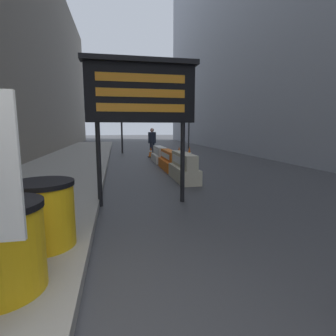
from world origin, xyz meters
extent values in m
cylinder|color=yellow|center=(-0.70, 0.82, 0.56)|extent=(0.76, 0.76, 0.80)
cylinder|color=yellow|center=(-0.56, 1.78, 0.56)|extent=(0.76, 0.76, 0.80)
cylinder|color=black|center=(-0.56, 1.78, 0.99)|extent=(0.80, 0.80, 0.06)
cylinder|color=black|center=(0.02, 3.98, 0.90)|extent=(0.10, 0.10, 1.80)
cylinder|color=black|center=(1.86, 3.98, 0.90)|extent=(0.10, 0.10, 1.80)
cube|color=black|center=(0.94, 3.98, 2.41)|extent=(2.30, 0.24, 1.20)
cube|color=black|center=(0.94, 3.91, 3.06)|extent=(2.42, 0.34, 0.10)
cube|color=orange|center=(0.94, 3.85, 2.71)|extent=(1.84, 0.02, 0.17)
cube|color=orange|center=(0.94, 3.85, 2.41)|extent=(1.84, 0.02, 0.17)
cube|color=orange|center=(0.94, 3.85, 2.11)|extent=(1.84, 0.02, 0.17)
cube|color=beige|center=(2.52, 6.38, 0.22)|extent=(0.60, 2.02, 0.45)
cube|color=beige|center=(2.52, 6.38, 0.67)|extent=(0.36, 2.02, 0.45)
cube|color=white|center=(2.33, 6.38, 0.67)|extent=(0.02, 1.61, 0.22)
cube|color=orange|center=(2.52, 8.68, 0.19)|extent=(0.59, 2.09, 0.39)
cube|color=orange|center=(2.52, 8.68, 0.58)|extent=(0.35, 2.09, 0.39)
cube|color=white|center=(2.34, 8.68, 0.58)|extent=(0.02, 1.67, 0.19)
cube|color=silver|center=(2.52, 11.09, 0.19)|extent=(0.65, 1.88, 0.38)
cube|color=silver|center=(2.52, 11.09, 0.57)|extent=(0.39, 1.88, 0.38)
cube|color=white|center=(2.32, 11.09, 0.57)|extent=(0.02, 1.50, 0.19)
cube|color=black|center=(2.37, 13.29, 0.02)|extent=(0.34, 0.34, 0.04)
cone|color=orange|center=(2.37, 13.29, 0.32)|extent=(0.27, 0.27, 0.57)
cylinder|color=white|center=(2.37, 13.29, 0.35)|extent=(0.16, 0.16, 0.08)
cube|color=black|center=(3.60, 11.43, 0.02)|extent=(0.41, 0.41, 0.04)
cone|color=orange|center=(3.60, 11.43, 0.39)|extent=(0.33, 0.33, 0.70)
cylinder|color=white|center=(3.60, 11.43, 0.42)|extent=(0.19, 0.19, 0.10)
cube|color=black|center=(3.90, 10.55, 0.02)|extent=(0.44, 0.44, 0.04)
cone|color=orange|center=(3.90, 10.55, 0.41)|extent=(0.35, 0.35, 0.75)
cylinder|color=white|center=(3.90, 10.55, 0.45)|extent=(0.20, 0.20, 0.10)
cylinder|color=#2D2D30|center=(0.81, 16.06, 2.03)|extent=(0.12, 0.12, 4.05)
cube|color=black|center=(0.81, 15.90, 3.63)|extent=(0.28, 0.28, 0.84)
sphere|color=#360605|center=(0.81, 15.75, 3.91)|extent=(0.15, 0.15, 0.15)
sphere|color=gold|center=(0.81, 15.75, 3.63)|extent=(0.15, 0.15, 0.15)
sphere|color=black|center=(0.81, 15.75, 3.35)|extent=(0.15, 0.15, 0.15)
cylinder|color=#2D2D30|center=(6.33, 19.29, 1.88)|extent=(0.12, 0.12, 3.77)
cube|color=black|center=(6.33, 19.13, 3.35)|extent=(0.28, 0.28, 0.84)
sphere|color=red|center=(6.33, 18.98, 3.63)|extent=(0.15, 0.15, 0.15)
sphere|color=#392C06|center=(6.33, 18.98, 3.35)|extent=(0.15, 0.15, 0.15)
sphere|color=black|center=(6.33, 18.98, 3.07)|extent=(0.15, 0.15, 0.15)
cylinder|color=#23283D|center=(2.38, 13.35, 0.40)|extent=(0.13, 0.13, 0.81)
cylinder|color=#23283D|center=(2.53, 13.35, 0.40)|extent=(0.13, 0.13, 0.81)
cube|color=#232838|center=(2.46, 13.35, 1.12)|extent=(0.48, 0.50, 0.64)
sphere|color=tan|center=(2.46, 13.35, 1.55)|extent=(0.22, 0.22, 0.22)
camera|label=1|loc=(0.39, -1.73, 1.69)|focal=28.00mm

